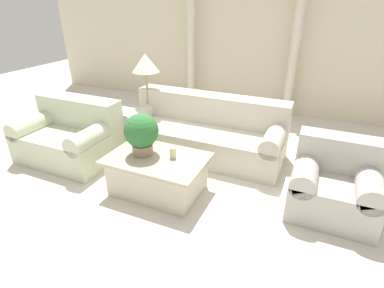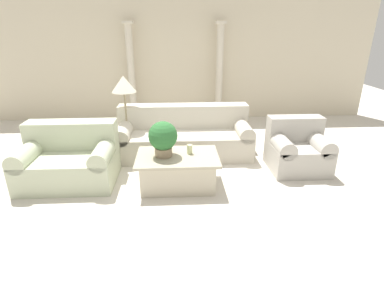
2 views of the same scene
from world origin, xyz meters
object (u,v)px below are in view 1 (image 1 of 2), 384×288
Objects in this scene: sofa_long at (205,132)px; armchair at (334,183)px; loveseat at (71,135)px; floor_lamp at (146,66)px; potted_plant at (141,133)px; coffee_table at (158,174)px.

sofa_long is 2.67× the size of armchair.
floor_lamp is at bearing 54.98° from loveseat.
floor_lamp is 3.19m from armchair.
sofa_long is at bearing 74.74° from potted_plant.
sofa_long is at bearing 158.12° from armchair.
coffee_table is 0.83× the size of floor_lamp.
coffee_table is at bearing -9.12° from loveseat.
sofa_long is 1.76× the size of loveseat.
sofa_long and loveseat have the same top height.
potted_plant is 0.57× the size of armchair.
armchair is at bearing 12.10° from potted_plant.
sofa_long is 2.02× the size of coffee_table.
loveseat is 3.69m from armchair.
potted_plant is 2.31m from armchair.
floor_lamp is 1.60× the size of armchair.
coffee_table is 2.08m from armchair.
coffee_table is (-0.13, -1.25, -0.11)m from sofa_long.
loveseat reaches higher than coffee_table.
floor_lamp reaches higher than coffee_table.
armchair is (2.95, -0.84, -0.91)m from floor_lamp.
coffee_table is 1.32× the size of armchair.
loveseat is 1.52× the size of armchair.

